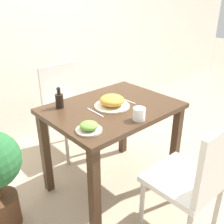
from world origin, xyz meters
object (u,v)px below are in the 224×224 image
at_px(chair_near, 196,177).
at_px(chair_far, 66,104).
at_px(drink_cup, 139,114).
at_px(food_plate, 112,102).
at_px(side_plate, 89,127).
at_px(sauce_bottle, 59,100).

height_order(chair_near, chair_far, same).
bearing_deg(drink_cup, food_plate, 87.29).
height_order(food_plate, drink_cup, food_plate).
distance_m(chair_near, chair_far, 1.49).
bearing_deg(side_plate, sauce_bottle, 82.16).
bearing_deg(sauce_bottle, side_plate, -97.84).
distance_m(chair_far, side_plate, 1.07).
bearing_deg(chair_near, side_plate, -54.13).
distance_m(food_plate, drink_cup, 0.29).
distance_m(food_plate, side_plate, 0.40).
bearing_deg(drink_cup, chair_near, -83.56).
bearing_deg(chair_near, chair_far, -91.11).
height_order(drink_cup, sauce_bottle, sauce_bottle).
bearing_deg(food_plate, side_plate, -153.11).
bearing_deg(food_plate, sauce_bottle, 140.23).
relative_size(side_plate, sauce_bottle, 1.02).
height_order(chair_far, side_plate, chair_far).
height_order(chair_far, food_plate, chair_far).
bearing_deg(chair_far, drink_cup, -94.28).
relative_size(chair_near, side_plate, 5.37).
bearing_deg(side_plate, food_plate, 26.89).
bearing_deg(chair_near, food_plate, -87.14).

